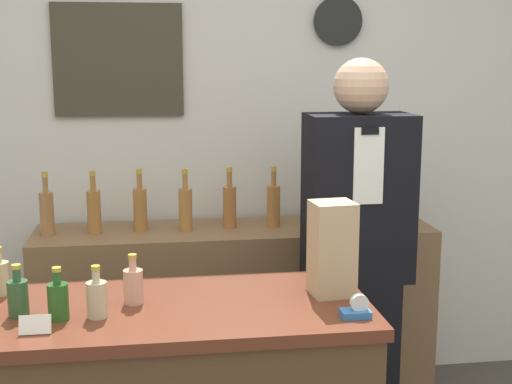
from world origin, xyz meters
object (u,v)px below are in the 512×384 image
(shopkeeper, at_px, (356,264))
(paper_bag, at_px, (332,248))
(potted_plant, at_px, (362,178))
(tape_dispenser, at_px, (357,310))

(shopkeeper, bearing_deg, paper_bag, -113.71)
(shopkeeper, xyz_separation_m, paper_bag, (-0.26, -0.60, 0.24))
(potted_plant, xyz_separation_m, paper_bag, (-0.43, -1.09, -0.04))
(paper_bag, height_order, tape_dispenser, paper_bag)
(tape_dispenser, bearing_deg, shopkeeper, 73.75)
(shopkeeper, xyz_separation_m, tape_dispenser, (-0.24, -0.82, 0.11))
(paper_bag, bearing_deg, tape_dispenser, -83.71)
(shopkeeper, distance_m, potted_plant, 0.59)
(shopkeeper, relative_size, potted_plant, 4.21)
(shopkeeper, height_order, paper_bag, shopkeeper)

